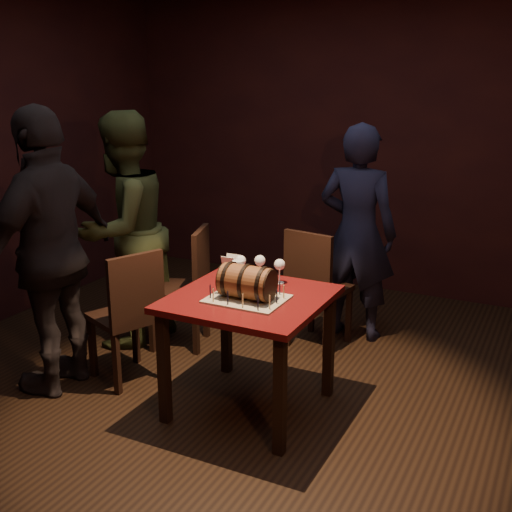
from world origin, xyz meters
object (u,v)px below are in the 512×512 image
Objects in this scene: wine_glass_left at (240,262)px; chair_left_rear at (189,281)px; person_left_rear at (123,231)px; person_left_front at (52,252)px; wine_glass_mid at (260,262)px; chair_back at (314,283)px; person_back at (357,233)px; pub_table at (250,313)px; pint_of_ale at (238,272)px; barrel_cake at (247,282)px; chair_left_front at (130,310)px; wine_glass_right at (280,266)px.

chair_left_rear is (-0.66, 0.39, -0.35)m from wine_glass_left.
chair_left_rear is 0.63m from person_left_rear.
chair_left_rear is 1.12m from person_left_front.
person_left_rear is 0.82m from person_left_front.
wine_glass_left is at bearing -151.51° from wine_glass_mid.
person_back is at bearing 62.05° from chair_back.
chair_back is at bearing 89.44° from pub_table.
wine_glass_left is 0.10m from pint_of_ale.
barrel_cake reaches higher than wine_glass_mid.
chair_left_front reaches higher than wine_glass_mid.
barrel_cake is at bearing -89.60° from chair_back.
chair_back is (0.19, 0.86, -0.30)m from pint_of_ale.
wine_glass_left is at bearing 70.66° from person_back.
person_back is at bearing 53.45° from chair_left_front.
wine_glass_left reaches higher than pint_of_ale.
person_left_rear is at bearing -158.90° from chair_back.
wine_glass_left is 0.88m from chair_back.
pub_table is 1.35m from person_left_front.
barrel_cake reaches higher than chair_left_front.
pint_of_ale is 1.22m from person_left_rear.
person_back is (1.08, 1.46, 0.32)m from chair_left_front.
barrel_cake is 0.40× the size of chair_left_rear.
person_left_rear reaches higher than pint_of_ale.
barrel_cake reaches higher than wine_glass_left.
wine_glass_mid is 0.93m from chair_left_front.
barrel_cake reaches higher than chair_left_rear.
person_left_rear is at bearing 30.28° from person_back.
pint_of_ale is 0.79m from chair_left_front.
pub_table is 0.88m from chair_left_front.
wine_glass_mid is (-0.09, 0.32, 0.23)m from pub_table.
chair_left_rear reaches higher than pint_of_ale.
pub_table is at bearing 2.93° from chair_left_front.
chair_left_front is (-0.67, -0.31, -0.35)m from wine_glass_left.
wine_glass_mid is at bearing 115.65° from person_left_front.
chair_left_front is 0.50× the size of person_left_front.
wine_glass_left is 0.27m from wine_glass_right.
wine_glass_right is 1.47m from person_left_front.
chair_back reaches higher than wine_glass_mid.
wine_glass_left and wine_glass_right have the same top height.
person_left_front is at bearing -134.03° from chair_back.
wine_glass_left is 0.09× the size of person_left_rear.
chair_left_rear is 0.52× the size of person_left_rear.
chair_left_rear is (-0.88, 0.72, -0.34)m from barrel_cake.
pub_table is 1.46m from person_left_rear.
chair_back is (0.21, 0.78, -0.35)m from wine_glass_left.
barrel_cake is at bearing -74.49° from wine_glass_mid.
wine_glass_mid is 0.90m from chair_left_rear.
chair_back reaches higher than wine_glass_right.
chair_back reaches higher than pub_table.
person_back reaches higher than barrel_cake.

